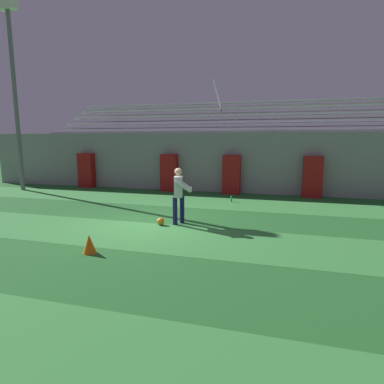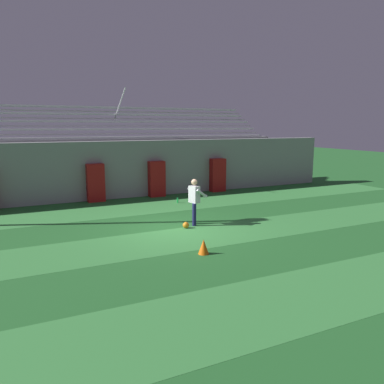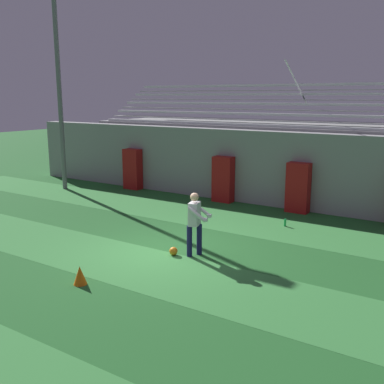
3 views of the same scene
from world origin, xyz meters
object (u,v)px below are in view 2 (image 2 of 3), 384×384
at_px(padding_pillar_gate_left, 96,183).
at_px(soccer_ball, 186,225).
at_px(goalkeeper, 195,199).
at_px(traffic_cone, 204,247).
at_px(padding_pillar_gate_right, 157,179).
at_px(water_bottle, 178,200).
at_px(padding_pillar_far_right, 218,175).

distance_m(padding_pillar_gate_left, soccer_ball, 6.40).
bearing_deg(goalkeeper, traffic_cone, -111.13).
height_order(padding_pillar_gate_right, soccer_ball, padding_pillar_gate_right).
relative_size(traffic_cone, water_bottle, 1.75).
relative_size(goalkeeper, soccer_ball, 7.59).
xyz_separation_m(goalkeeper, traffic_cone, (-1.13, -2.93, -0.74)).
xyz_separation_m(padding_pillar_gate_right, padding_pillar_far_right, (3.51, 0.00, 0.00)).
height_order(goalkeeper, soccer_ball, goalkeeper).
relative_size(goalkeeper, water_bottle, 6.96).
bearing_deg(water_bottle, padding_pillar_gate_left, 149.90).
relative_size(padding_pillar_gate_left, traffic_cone, 4.24).
height_order(padding_pillar_far_right, traffic_cone, padding_pillar_far_right).
xyz_separation_m(goalkeeper, water_bottle, (0.96, 3.82, -0.83)).
distance_m(soccer_ball, traffic_cone, 2.72).
height_order(goalkeeper, water_bottle, goalkeeper).
height_order(padding_pillar_gate_right, goalkeeper, padding_pillar_gate_right).
bearing_deg(goalkeeper, water_bottle, 75.84).
distance_m(goalkeeper, traffic_cone, 3.23).
bearing_deg(traffic_cone, padding_pillar_gate_left, 98.19).
distance_m(padding_pillar_gate_left, padding_pillar_gate_right, 3.04).
bearing_deg(padding_pillar_gate_right, goalkeeper, -96.48).
distance_m(traffic_cone, water_bottle, 7.07).
bearing_deg(traffic_cone, padding_pillar_gate_right, 78.39).
bearing_deg(padding_pillar_gate_right, padding_pillar_gate_left, 180.00).
xyz_separation_m(padding_pillar_far_right, water_bottle, (-3.20, -1.94, -0.77)).
xyz_separation_m(padding_pillar_gate_left, traffic_cone, (1.25, -8.69, -0.68)).
distance_m(padding_pillar_gate_right, traffic_cone, 8.90).
distance_m(padding_pillar_gate_left, traffic_cone, 8.81).
bearing_deg(soccer_ball, traffic_cone, -103.90).
distance_m(padding_pillar_far_right, water_bottle, 3.82).
bearing_deg(traffic_cone, padding_pillar_far_right, 58.66).
bearing_deg(water_bottle, padding_pillar_far_right, 31.25).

